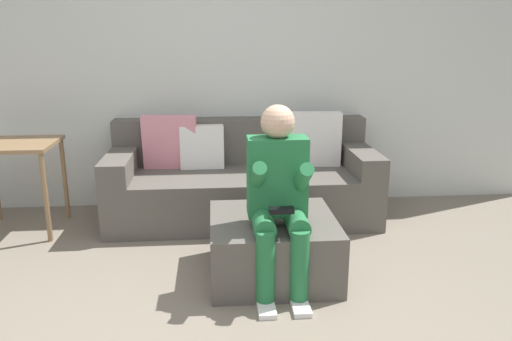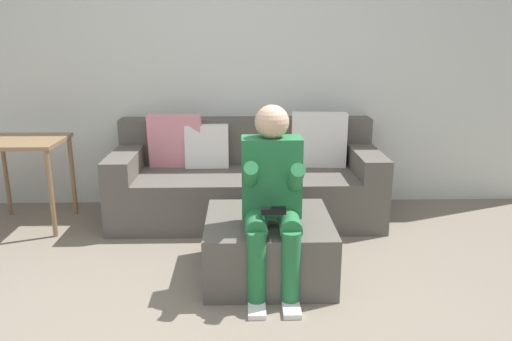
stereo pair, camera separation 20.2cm
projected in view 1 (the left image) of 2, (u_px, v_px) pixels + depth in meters
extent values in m
cube|color=silver|center=(212.00, 62.00, 4.38)|extent=(6.08, 0.10, 2.53)
cube|color=#59544C|center=(243.00, 195.00, 4.22)|extent=(2.17, 0.87, 0.40)
cube|color=#59544C|center=(240.00, 140.00, 4.43)|extent=(2.17, 0.21, 0.39)
cube|color=#59544C|center=(121.00, 164.00, 4.06)|extent=(0.21, 0.87, 0.18)
cube|color=#59544C|center=(360.00, 159.00, 4.22)|extent=(0.21, 0.87, 0.18)
cube|color=pink|center=(170.00, 142.00, 4.22)|extent=(0.45, 0.17, 0.45)
cube|color=white|center=(202.00, 147.00, 4.24)|extent=(0.36, 0.15, 0.37)
cube|color=white|center=(314.00, 139.00, 4.31)|extent=(0.47, 0.17, 0.46)
cube|color=#59544C|center=(273.00, 246.00, 3.24)|extent=(0.79, 0.76, 0.38)
cube|color=#26723F|center=(277.00, 176.00, 3.01)|extent=(0.35, 0.18, 0.48)
sphere|color=#D8AD8C|center=(278.00, 122.00, 2.93)|extent=(0.20, 0.20, 0.20)
cylinder|color=#26723F|center=(263.00, 223.00, 2.93)|extent=(0.13, 0.28, 0.13)
cylinder|color=#26723F|center=(266.00, 267.00, 2.85)|extent=(0.11, 0.11, 0.42)
cube|color=white|center=(267.00, 307.00, 2.86)|extent=(0.10, 0.22, 0.03)
cylinder|color=#26723F|center=(258.00, 178.00, 2.89)|extent=(0.08, 0.32, 0.25)
cylinder|color=#26723F|center=(296.00, 222.00, 2.95)|extent=(0.13, 0.28, 0.13)
cylinder|color=#26723F|center=(300.00, 265.00, 2.87)|extent=(0.11, 0.11, 0.42)
cube|color=white|center=(301.00, 306.00, 2.87)|extent=(0.10, 0.22, 0.03)
cylinder|color=#26723F|center=(302.00, 180.00, 2.90)|extent=(0.08, 0.36, 0.28)
cube|color=black|center=(282.00, 210.00, 2.85)|extent=(0.14, 0.06, 0.03)
cube|color=olive|center=(14.00, 144.00, 3.84)|extent=(0.62, 0.56, 0.03)
cylinder|color=olive|center=(46.00, 198.00, 3.71)|extent=(0.04, 0.04, 0.68)
cylinder|color=olive|center=(65.00, 179.00, 4.19)|extent=(0.04, 0.04, 0.68)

